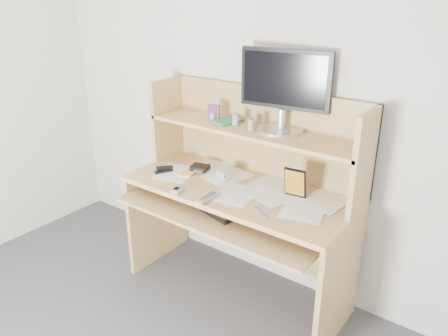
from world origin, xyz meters
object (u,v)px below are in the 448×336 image
Objects in this scene: desk at (244,191)px; keyboard at (209,202)px; tv_remote at (208,198)px; game_case at (295,183)px; monitor at (284,88)px.

desk reaches higher than keyboard.
keyboard is at bearing 125.62° from tv_remote.
keyboard is 0.17m from tv_remote.
desk is 8.25× the size of tv_remote.
game_case is 0.33× the size of monitor.
game_case is at bearing 37.44° from keyboard.
game_case is at bearing -46.06° from monitor.
game_case is at bearing 0.35° from desk.
keyboard is 0.53m from game_case.
desk is at bearing -143.52° from monitor.
keyboard is at bearing -121.45° from desk.
tv_remote is 0.75m from monitor.
monitor is at bearing 67.42° from tv_remote.
desk is 2.61× the size of monitor.
monitor is (0.16, 0.15, 0.63)m from desk.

